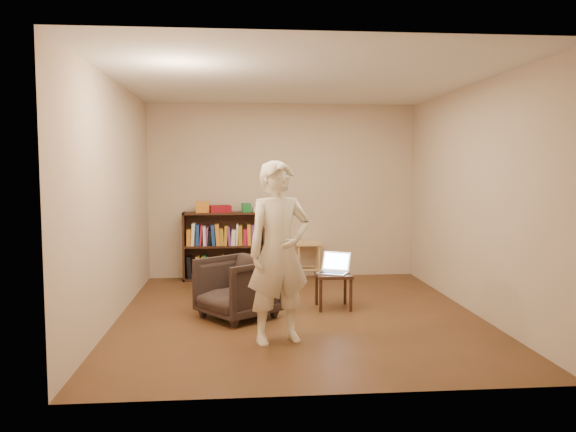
{
  "coord_description": "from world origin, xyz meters",
  "views": [
    {
      "loc": [
        -0.66,
        -6.18,
        1.66
      ],
      "look_at": [
        -0.09,
        0.35,
        1.09
      ],
      "focal_mm": 35.0,
      "sensor_mm": 36.0,
      "label": 1
    }
  ],
  "objects": [
    {
      "name": "person",
      "position": [
        -0.29,
        -0.97,
        0.86
      ],
      "size": [
        0.73,
        0.59,
        1.72
      ],
      "primitive_type": "imported",
      "rotation": [
        0.0,
        0.0,
        0.32
      ],
      "color": "beige",
      "rests_on": "floor"
    },
    {
      "name": "stool",
      "position": [
        0.36,
        2.03,
        0.45
      ],
      "size": [
        0.38,
        0.38,
        0.55
      ],
      "color": "tan",
      "rests_on": "floor"
    },
    {
      "name": "wall_right",
      "position": [
        2.0,
        0.0,
        1.3
      ],
      "size": [
        0.0,
        4.5,
        4.5
      ],
      "primitive_type": "plane",
      "rotation": [
        1.57,
        0.0,
        -1.57
      ],
      "color": "beige",
      "rests_on": "floor"
    },
    {
      "name": "armchair",
      "position": [
        -0.68,
        -0.07,
        0.34
      ],
      "size": [
        1.03,
        1.02,
        0.67
      ],
      "primitive_type": "imported",
      "rotation": [
        0.0,
        0.0,
        -0.9
      ],
      "color": "#2D201E",
      "rests_on": "floor"
    },
    {
      "name": "laptop",
      "position": [
        0.45,
        0.29,
        0.47
      ],
      "size": [
        0.45,
        0.45,
        0.23
      ],
      "rotation": [
        0.0,
        0.0,
        -0.46
      ],
      "color": "silver",
      "rests_on": "side_table"
    },
    {
      "name": "wall_back",
      "position": [
        0.0,
        2.25,
        1.3
      ],
      "size": [
        4.0,
        0.0,
        4.0
      ],
      "primitive_type": "plane",
      "rotation": [
        1.57,
        0.0,
        0.0
      ],
      "color": "beige",
      "rests_on": "floor"
    },
    {
      "name": "side_table",
      "position": [
        0.44,
        0.25,
        0.34
      ],
      "size": [
        0.4,
        0.4,
        0.41
      ],
      "color": "black",
      "rests_on": "floor"
    },
    {
      "name": "floor",
      "position": [
        0.0,
        0.0,
        0.0
      ],
      "size": [
        4.5,
        4.5,
        0.0
      ],
      "primitive_type": "plane",
      "color": "#442E16",
      "rests_on": "ground"
    },
    {
      "name": "wall_left",
      "position": [
        -2.0,
        0.0,
        1.3
      ],
      "size": [
        0.0,
        4.5,
        4.5
      ],
      "primitive_type": "plane",
      "rotation": [
        1.57,
        0.0,
        1.57
      ],
      "color": "beige",
      "rests_on": "floor"
    },
    {
      "name": "bookshelf",
      "position": [
        -0.88,
        2.09,
        0.44
      ],
      "size": [
        1.2,
        0.3,
        1.0
      ],
      "color": "black",
      "rests_on": "floor"
    },
    {
      "name": "box_white",
      "position": [
        -0.41,
        2.06,
        1.04
      ],
      "size": [
        0.11,
        0.11,
        0.07
      ],
      "primitive_type": "cube",
      "rotation": [
        0.0,
        0.0,
        0.24
      ],
      "color": "white",
      "rests_on": "bookshelf"
    },
    {
      "name": "red_cloth",
      "position": [
        -0.94,
        2.07,
        1.05
      ],
      "size": [
        0.34,
        0.28,
        0.1
      ],
      "primitive_type": "cube",
      "rotation": [
        0.0,
        0.0,
        0.2
      ],
      "color": "maroon",
      "rests_on": "bookshelf"
    },
    {
      "name": "box_green",
      "position": [
        -0.55,
        2.07,
        1.06
      ],
      "size": [
        0.14,
        0.14,
        0.13
      ],
      "primitive_type": "cube",
      "rotation": [
        0.0,
        0.0,
        0.11
      ],
      "color": "#1D6F33",
      "rests_on": "bookshelf"
    },
    {
      "name": "ceiling",
      "position": [
        0.0,
        0.0,
        2.6
      ],
      "size": [
        4.5,
        4.5,
        0.0
      ],
      "primitive_type": "plane",
      "color": "silver",
      "rests_on": "wall_back"
    },
    {
      "name": "box_yellow",
      "position": [
        -1.19,
        2.05,
        1.08
      ],
      "size": [
        0.21,
        0.16,
        0.16
      ],
      "primitive_type": "cube",
      "rotation": [
        0.0,
        0.0,
        0.09
      ],
      "color": "orange",
      "rests_on": "bookshelf"
    }
  ]
}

